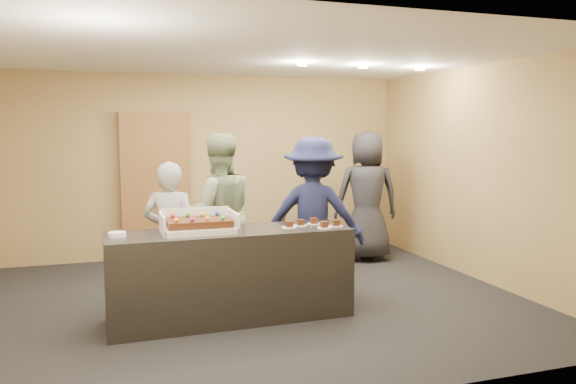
# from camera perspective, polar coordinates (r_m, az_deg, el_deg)

# --- Properties ---
(room) EXTENTS (6.04, 6.00, 2.70)m
(room) POSITION_cam_1_polar(r_m,az_deg,el_deg) (6.11, -4.10, 1.22)
(room) COLOR black
(room) RESTS_ON ground
(serving_counter) EXTENTS (2.41, 0.74, 0.90)m
(serving_counter) POSITION_cam_1_polar(r_m,az_deg,el_deg) (5.70, -5.85, -8.36)
(serving_counter) COLOR black
(serving_counter) RESTS_ON floor
(storage_cabinet) EXTENTS (0.98, 0.15, 2.15)m
(storage_cabinet) POSITION_cam_1_polar(r_m,az_deg,el_deg) (8.38, -13.30, 0.57)
(storage_cabinet) COLOR brown
(storage_cabinet) RESTS_ON floor
(cake_box) EXTENTS (0.72, 0.49, 0.21)m
(cake_box) POSITION_cam_1_polar(r_m,az_deg,el_deg) (5.56, -9.10, -3.53)
(cake_box) COLOR white
(cake_box) RESTS_ON serving_counter
(sheet_cake) EXTENTS (0.61, 0.42, 0.12)m
(sheet_cake) POSITION_cam_1_polar(r_m,az_deg,el_deg) (5.53, -9.07, -3.06)
(sheet_cake) COLOR #35160C
(sheet_cake) RESTS_ON cake_box
(plate_stack) EXTENTS (0.17, 0.17, 0.04)m
(plate_stack) POSITION_cam_1_polar(r_m,az_deg,el_deg) (5.49, -16.98, -4.14)
(plate_stack) COLOR white
(plate_stack) RESTS_ON serving_counter
(slice_a) EXTENTS (0.15, 0.15, 0.07)m
(slice_a) POSITION_cam_1_polar(r_m,az_deg,el_deg) (5.72, 0.10, -3.42)
(slice_a) COLOR white
(slice_a) RESTS_ON serving_counter
(slice_b) EXTENTS (0.15, 0.15, 0.07)m
(slice_b) POSITION_cam_1_polar(r_m,az_deg,el_deg) (5.84, 1.28, -3.22)
(slice_b) COLOR white
(slice_b) RESTS_ON serving_counter
(slice_c) EXTENTS (0.15, 0.15, 0.07)m
(slice_c) POSITION_cam_1_polar(r_m,az_deg,el_deg) (5.71, 3.72, -3.45)
(slice_c) COLOR white
(slice_c) RESTS_ON serving_counter
(slice_d) EXTENTS (0.15, 0.15, 0.07)m
(slice_d) POSITION_cam_1_polar(r_m,az_deg,el_deg) (5.94, 2.64, -3.06)
(slice_d) COLOR white
(slice_d) RESTS_ON serving_counter
(slice_e) EXTENTS (0.15, 0.15, 0.07)m
(slice_e) POSITION_cam_1_polar(r_m,az_deg,el_deg) (5.82, 4.91, -3.27)
(slice_e) COLOR white
(slice_e) RESTS_ON serving_counter
(person_server_grey) EXTENTS (0.67, 0.55, 1.57)m
(person_server_grey) POSITION_cam_1_polar(r_m,az_deg,el_deg) (6.03, -11.86, -4.41)
(person_server_grey) COLOR #939498
(person_server_grey) RESTS_ON floor
(person_sage_man) EXTENTS (0.91, 0.72, 1.85)m
(person_sage_man) POSITION_cam_1_polar(r_m,az_deg,el_deg) (6.51, -7.09, -2.24)
(person_sage_man) COLOR gray
(person_sage_man) RESTS_ON floor
(person_navy_man) EXTENTS (1.34, 1.08, 1.81)m
(person_navy_man) POSITION_cam_1_polar(r_m,az_deg,el_deg) (6.48, 2.57, -2.44)
(person_navy_man) COLOR #16193C
(person_navy_man) RESTS_ON floor
(person_brown_extra) EXTENTS (0.94, 0.51, 1.52)m
(person_brown_extra) POSITION_cam_1_polar(r_m,az_deg,el_deg) (7.35, 2.45, -2.53)
(person_brown_extra) COLOR brown
(person_brown_extra) RESTS_ON floor
(person_dark_suit) EXTENTS (1.03, 0.78, 1.88)m
(person_dark_suit) POSITION_cam_1_polar(r_m,az_deg,el_deg) (8.21, 8.00, -0.39)
(person_dark_suit) COLOR #242328
(person_dark_suit) RESTS_ON floor
(ceiling_spotlights) EXTENTS (1.72, 0.12, 0.03)m
(ceiling_spotlights) POSITION_cam_1_polar(r_m,az_deg,el_deg) (7.15, 7.63, 12.52)
(ceiling_spotlights) COLOR #FFEAC6
(ceiling_spotlights) RESTS_ON ceiling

